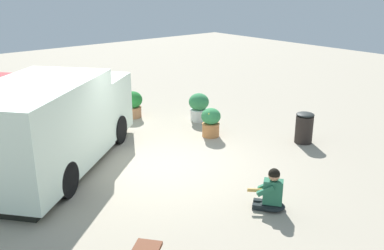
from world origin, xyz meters
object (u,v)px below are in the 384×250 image
(planter_flowering_far, at_px, (199,106))
(planter_flowering_side, at_px, (211,122))
(planter_flowering_near, at_px, (133,104))
(food_truck, at_px, (52,125))
(trash_bin, at_px, (304,128))
(person_customer, at_px, (271,193))

(planter_flowering_far, relative_size, planter_flowering_side, 1.07)
(planter_flowering_near, bearing_deg, food_truck, -58.74)
(planter_flowering_far, height_order, trash_bin, planter_flowering_far)
(planter_flowering_far, height_order, planter_flowering_side, planter_flowering_far)
(person_customer, bearing_deg, food_truck, -152.42)
(planter_flowering_side, bearing_deg, food_truck, -100.97)
(planter_flowering_far, distance_m, trash_bin, 3.51)
(trash_bin, bearing_deg, planter_flowering_side, -141.02)
(person_customer, relative_size, planter_flowering_side, 1.04)
(planter_flowering_near, distance_m, planter_flowering_far, 2.21)
(food_truck, relative_size, planter_flowering_near, 6.33)
(planter_flowering_near, xyz_separation_m, trash_bin, (5.05, 2.41, -0.02))
(person_customer, height_order, trash_bin, person_customer)
(planter_flowering_far, bearing_deg, trash_bin, 15.90)
(trash_bin, bearing_deg, food_truck, -115.70)
(food_truck, xyz_separation_m, planter_flowering_far, (-0.50, 5.02, -0.58))
(food_truck, bearing_deg, planter_flowering_side, 79.03)
(trash_bin, bearing_deg, person_customer, -62.85)
(food_truck, bearing_deg, planter_flowering_far, 95.65)
(person_customer, bearing_deg, trash_bin, 117.15)
(planter_flowering_near, distance_m, trash_bin, 5.59)
(planter_flowering_far, bearing_deg, planter_flowering_near, -139.18)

